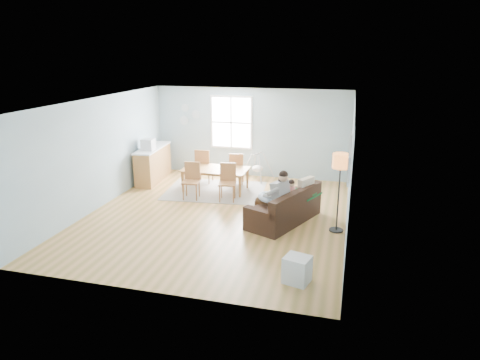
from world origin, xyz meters
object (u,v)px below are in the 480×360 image
(toddler, at_px, (288,192))
(chair_sw, at_px, (192,178))
(storage_cube, at_px, (297,269))
(monitor, at_px, (148,144))
(chair_se, at_px, (228,179))
(sofa, at_px, (286,210))
(baby_swing, at_px, (257,168))
(father, at_px, (275,195))
(chair_nw, at_px, (203,164))
(dining_table, at_px, (215,180))
(floor_lamp, at_px, (340,168))
(counter, at_px, (153,164))
(chair_ne, at_px, (237,167))

(toddler, xyz_separation_m, chair_sw, (-2.67, 0.84, -0.12))
(storage_cube, height_order, monitor, monitor)
(chair_se, bearing_deg, sofa, -33.53)
(baby_swing, bearing_deg, father, -71.36)
(monitor, bearing_deg, baby_swing, 21.99)
(storage_cube, distance_m, chair_nw, 5.99)
(father, xyz_separation_m, chair_sw, (-2.44, 1.25, -0.14))
(storage_cube, relative_size, dining_table, 0.28)
(floor_lamp, height_order, storage_cube, floor_lamp)
(toddler, height_order, baby_swing, toddler)
(floor_lamp, xyz_separation_m, monitor, (-5.46, 2.13, -0.25))
(floor_lamp, xyz_separation_m, counter, (-5.50, 2.48, -0.91))
(father, distance_m, baby_swing, 3.51)
(floor_lamp, distance_m, monitor, 5.86)
(counter, distance_m, baby_swing, 3.13)
(father, relative_size, storage_cube, 2.59)
(storage_cube, xyz_separation_m, chair_se, (-2.29, 3.71, 0.32))
(storage_cube, bearing_deg, chair_ne, 115.50)
(floor_lamp, distance_m, baby_swing, 4.29)
(counter, bearing_deg, chair_ne, 4.65)
(storage_cube, bearing_deg, chair_sw, 131.91)
(father, height_order, chair_ne, father)
(floor_lamp, distance_m, chair_nw, 4.79)
(dining_table, relative_size, chair_nw, 1.76)
(dining_table, height_order, counter, counter)
(chair_nw, bearing_deg, father, -44.92)
(chair_sw, xyz_separation_m, baby_swing, (1.32, 2.07, -0.18))
(sofa, height_order, chair_nw, chair_nw)
(baby_swing, bearing_deg, chair_sw, -122.60)
(storage_cube, xyz_separation_m, baby_swing, (-1.93, 5.68, 0.13))
(floor_lamp, relative_size, counter, 0.93)
(chair_sw, height_order, monitor, monitor)
(storage_cube, bearing_deg, sofa, 102.70)
(chair_se, relative_size, baby_swing, 0.95)
(storage_cube, distance_m, chair_sw, 4.87)
(counter, xyz_separation_m, monitor, (0.04, -0.34, 0.66))
(dining_table, relative_size, counter, 0.97)
(dining_table, bearing_deg, storage_cube, -56.63)
(toddler, height_order, dining_table, toddler)
(chair_sw, bearing_deg, sofa, -21.26)
(toddler, distance_m, chair_sw, 2.80)
(chair_se, distance_m, monitor, 2.79)
(toddler, distance_m, chair_ne, 2.90)
(chair_ne, bearing_deg, baby_swing, 53.65)
(toddler, bearing_deg, floor_lamp, -20.47)
(toddler, relative_size, dining_table, 0.42)
(toddler, height_order, chair_se, toddler)
(father, distance_m, monitor, 4.62)
(toddler, relative_size, monitor, 2.15)
(dining_table, height_order, chair_ne, chair_ne)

